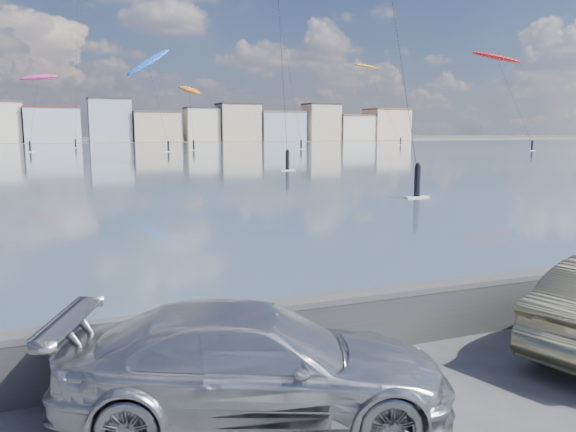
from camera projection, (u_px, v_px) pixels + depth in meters
The scene contains 10 objects.
bay_water at pixel (84, 154), 90.72m from camera, with size 500.00×177.00×0.00m, color #344D60.
far_shore_strip at pixel (74, 142), 190.50m from camera, with size 500.00×60.00×0.00m, color #4C473D.
seawall at pixel (260, 331), 8.97m from camera, with size 400.00×0.36×1.08m.
far_buildings at pixel (78, 123), 177.19m from camera, with size 240.79×13.26×14.60m.
car_silver at pixel (256, 364), 7.30m from camera, with size 2.07×5.10×1.48m, color #B0B3B7.
kitesurfer_3 at pixel (367, 68), 154.50m from camera, with size 8.75×17.49×21.95m.
kitesurfer_4 at pixel (189, 90), 119.01m from camera, with size 5.39×19.65×13.78m.
kitesurfer_7 at pixel (38, 78), 110.26m from camera, with size 8.67×19.66×15.09m.
kitesurfer_8 at pixel (497, 58), 108.45m from camera, with size 8.62×12.21×19.35m.
kitesurfer_16 at pixel (148, 63), 108.94m from camera, with size 9.88×16.43×20.33m.
Camera 1 is at (-2.73, -5.46, 3.75)m, focal length 35.00 mm.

